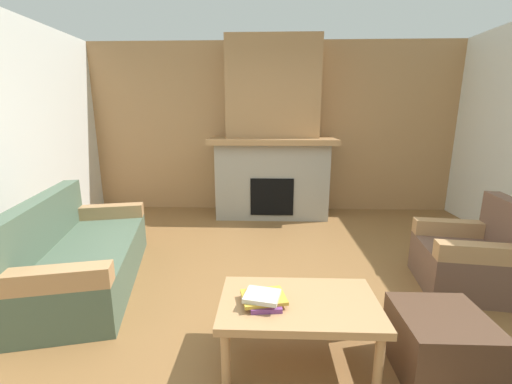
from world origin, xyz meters
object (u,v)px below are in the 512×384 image
(couch, at_px, (79,256))
(coffee_table, at_px, (299,308))
(armchair, at_px, (472,258))
(ottoman, at_px, (440,344))
(fireplace, at_px, (272,142))

(couch, bearing_deg, coffee_table, -24.97)
(armchair, distance_m, coffee_table, 1.94)
(armchair, xyz_separation_m, ottoman, (-0.81, -1.06, -0.09))
(couch, distance_m, coffee_table, 2.16)
(couch, height_order, ottoman, couch)
(fireplace, relative_size, ottoman, 5.19)
(couch, xyz_separation_m, coffee_table, (1.96, -0.91, 0.09))
(couch, height_order, armchair, same)
(armchair, bearing_deg, fireplace, 128.46)
(fireplace, height_order, couch, fireplace)
(armchair, relative_size, coffee_table, 0.86)
(armchair, distance_m, ottoman, 1.33)
(armchair, bearing_deg, couch, -178.93)
(armchair, height_order, ottoman, armchair)
(fireplace, height_order, ottoman, fireplace)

